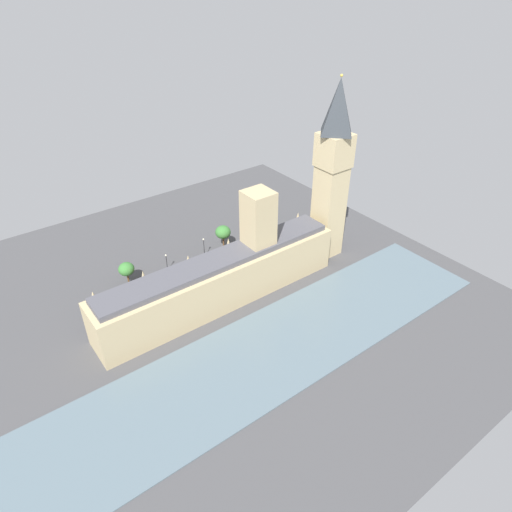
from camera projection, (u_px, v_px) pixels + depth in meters
ground_plane at (218, 297)px, 131.49m from camera, size 142.76×142.76×0.00m
river_thames at (274, 349)px, 114.04m from camera, size 28.16×128.48×0.25m
parliament_building at (225, 275)px, 126.48m from camera, size 11.86×72.76×30.34m
clock_tower at (332, 170)px, 135.62m from camera, size 8.89×8.89×56.13m
car_silver_trailing at (269, 245)px, 153.16m from camera, size 2.12×4.14×1.74m
car_dark_green_midblock at (247, 249)px, 151.10m from camera, size 2.39×4.61×1.74m
double_decker_bus_near_tower at (217, 259)px, 142.89m from camera, size 3.03×10.60×4.75m
car_black_opposite_hall at (184, 278)px, 137.52m from camera, size 2.31×4.31×1.74m
double_decker_bus_kerbside at (158, 283)px, 132.47m from camera, size 2.90×10.57×4.75m
car_white_corner at (114, 304)px, 127.52m from camera, size 2.09×4.83×1.74m
pedestrian_under_trees at (211, 280)px, 136.86m from camera, size 0.71×0.67×1.69m
pedestrian_far_end at (250, 265)px, 143.83m from camera, size 0.47×0.58×1.56m
pedestrian_by_river_gate at (248, 265)px, 143.67m from camera, size 0.63×0.65×1.54m
plane_tree_leading at (223, 232)px, 149.57m from camera, size 5.07×5.07×8.58m
plane_tree_slot_10 at (126, 269)px, 134.02m from camera, size 4.67×4.67×7.24m
street_lamp_slot_11 at (204, 244)px, 146.40m from camera, size 0.56×0.56×6.89m
street_lamp_slot_12 at (166, 259)px, 140.18m from camera, size 0.56×0.56×5.96m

